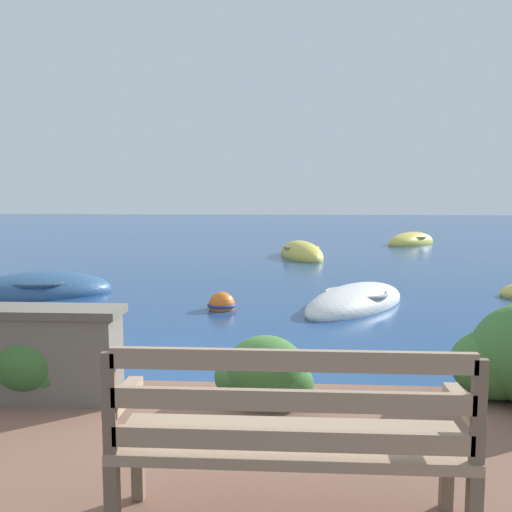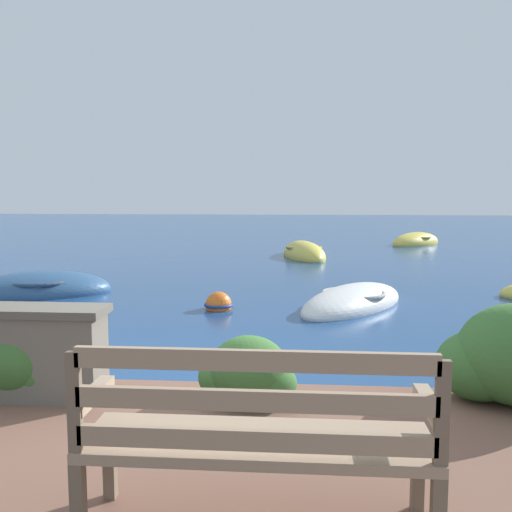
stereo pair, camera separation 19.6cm
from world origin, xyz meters
name	(u,v)px [view 2 (the right image)]	position (x,y,z in m)	size (l,w,h in m)	color
ground_plane	(169,406)	(0.00, 0.00, 0.00)	(80.00, 80.00, 0.00)	navy
park_bench	(256,435)	(0.91, -2.10, 0.71)	(1.64, 0.48, 0.93)	brown
stone_wall	(0,351)	(-1.20, -0.47, 0.58)	(1.67, 0.39, 0.72)	#666056
hedge_clump_left	(21,363)	(-1.08, -0.40, 0.47)	(0.86, 0.62, 0.58)	#38662D
hedge_clump_centre	(248,374)	(0.71, -0.44, 0.44)	(0.75, 0.54, 0.51)	#38662D
rowboat_nearest	(353,304)	(1.93, 4.32, 0.05)	(2.25, 2.69, 0.62)	silver
rowboat_mid	(39,291)	(-3.48, 4.97, 0.06)	(2.73, 2.14, 0.73)	#2D517A
rowboat_outer	(304,255)	(1.20, 11.11, 0.07)	(1.61, 2.85, 0.78)	#DBC64C
rowboat_distant	(416,243)	(5.04, 15.24, 0.06)	(2.37, 2.51, 0.74)	#DBC64C
mooring_buoy	(219,305)	(-0.15, 3.97, 0.07)	(0.45, 0.45, 0.41)	orange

